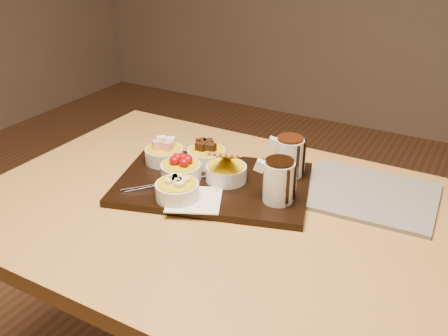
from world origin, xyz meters
The scene contains 12 objects.
dining_table centered at (0.00, 0.00, 0.65)m, with size 1.20×0.80×0.75m.
serving_board centered at (-0.09, 0.07, 0.76)m, with size 0.46×0.30×0.02m, color black.
napkin centered at (-0.08, -0.03, 0.77)m, with size 0.12×0.12×0.00m, color white.
bowl_marshmallows centered at (-0.26, 0.10, 0.79)m, with size 0.10×0.10×0.04m, color silver.
bowl_cake centered at (-0.16, 0.14, 0.79)m, with size 0.10×0.10×0.04m, color silver.
bowl_strawberries centered at (-0.17, 0.04, 0.79)m, with size 0.10×0.10×0.04m, color silver.
bowl_biscotti centered at (-0.07, 0.09, 0.79)m, with size 0.10×0.10×0.04m, color silver.
bowl_bananas centered at (-0.12, -0.05, 0.79)m, with size 0.10×0.10×0.04m, color silver.
pitcher_dark_chocolate centered at (0.08, 0.06, 0.82)m, with size 0.07×0.07×0.10m, color silver.
pitcher_milk_chocolate centered at (0.06, 0.19, 0.82)m, with size 0.07×0.07×0.10m, color silver.
fondue_skewers centered at (-0.17, 0.01, 0.77)m, with size 0.26×0.03×0.01m, color silver, non-canonical shape.
newspaper centered at (0.25, 0.21, 0.76)m, with size 0.31×0.25×0.01m, color beige.
Camera 1 is at (0.46, -0.85, 1.35)m, focal length 40.00 mm.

